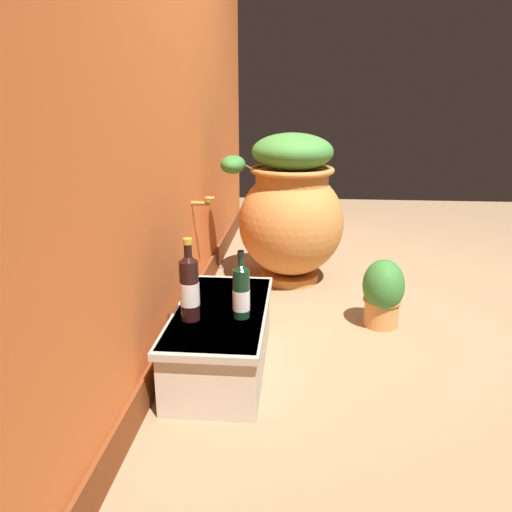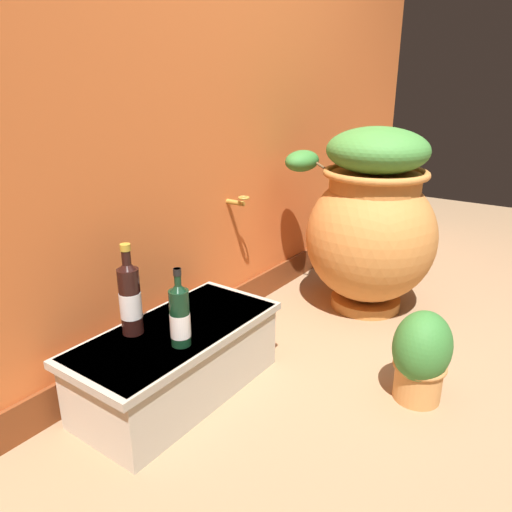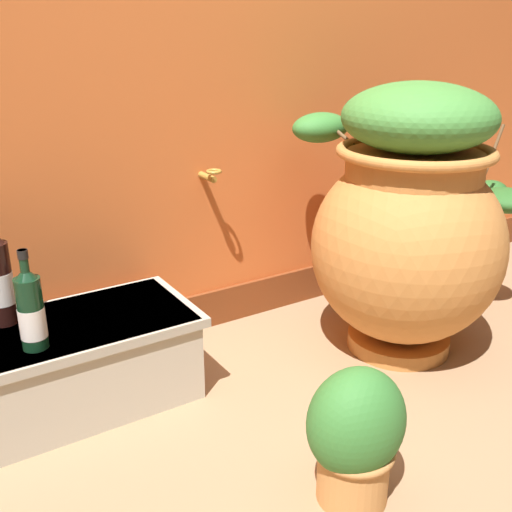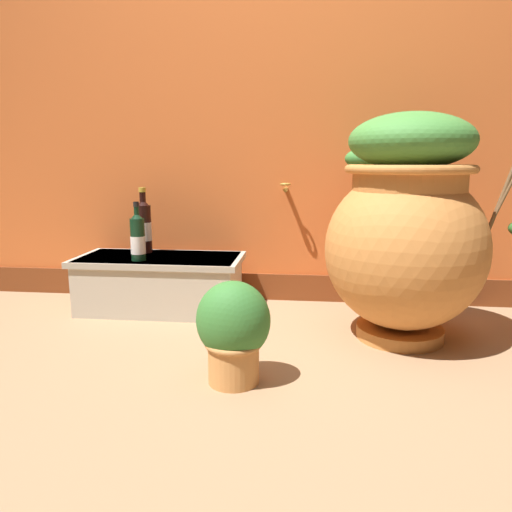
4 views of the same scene
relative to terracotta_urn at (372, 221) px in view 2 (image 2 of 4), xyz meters
The scene contains 7 objects.
ground_plane 0.95m from the terracotta_urn, 135.30° to the right, with size 7.00×7.00×0.00m, color #9E7A56.
back_wall 1.18m from the terracotta_urn, 132.65° to the left, with size 4.40×0.33×2.60m.
terracotta_urn is the anchor object (origin of this frame).
stone_ledge 1.25m from the terracotta_urn, 166.88° to the left, with size 0.85×0.40×0.28m.
wine_bottle_left 1.27m from the terracotta_urn, behind, with size 0.07×0.07×0.29m.
wine_bottle_middle 1.35m from the terracotta_urn, 163.46° to the left, with size 0.08×0.08×0.35m.
potted_shrub 0.89m from the terracotta_urn, 142.96° to the right, with size 0.26×0.22×0.37m.
Camera 2 is at (-1.76, -0.35, 1.16)m, focal length 33.98 mm.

